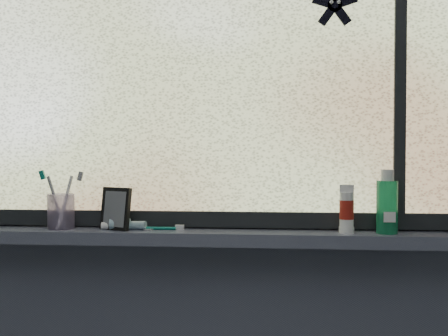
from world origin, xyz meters
The scene contains 12 objects.
wall_back centered at (0.00, 1.30, 1.25)m, with size 3.00×0.01×2.50m, color #9EA3A8.
windowsill centered at (0.00, 1.23, 1.00)m, with size 1.62×0.14×0.04m, color #4A4E63.
window_pane centered at (0.00, 1.28, 1.53)m, with size 1.50×0.01×1.00m, color silver.
frame_bottom centered at (0.00, 1.28, 1.05)m, with size 1.60×0.03×0.05m, color black.
frame_mullion centered at (0.60, 1.28, 1.53)m, with size 0.04×0.03×1.00m, color black.
starfish_sticker centered at (0.40, 1.27, 1.72)m, with size 0.15×0.02×0.15m, color black, non-canonical shape.
vanity_mirror centered at (-0.28, 1.22, 1.09)m, with size 0.11×0.05×0.13m, color black.
toothpaste_tube centered at (-0.25, 1.22, 1.04)m, with size 0.20×0.04×0.04m, color silver, non-canonical shape.
toothbrush_cup centered at (-0.47, 1.23, 1.08)m, with size 0.08×0.08×0.11m, color #AE9ACB.
toothbrush_lying centered at (-0.18, 1.23, 1.03)m, with size 0.22×0.02×0.01m, color #0C6D61, non-canonical shape.
mouthwash_bottle centered at (0.55, 1.22, 1.12)m, with size 0.06×0.06×0.16m, color #1E9F61.
cream_tube centered at (0.43, 1.21, 1.10)m, with size 0.04×0.04×0.10m, color silver.
Camera 1 is at (0.19, -0.31, 1.26)m, focal length 40.00 mm.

